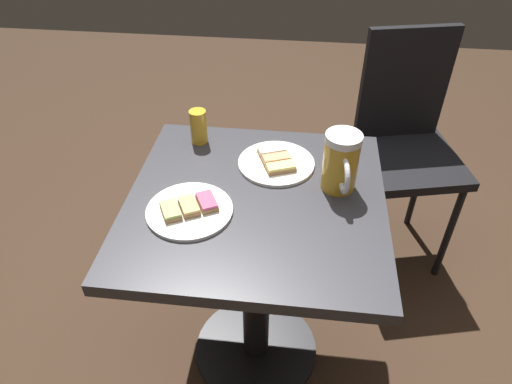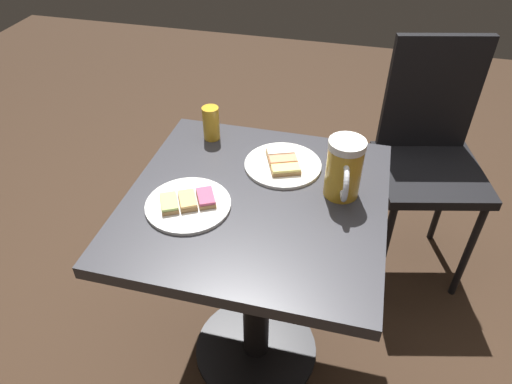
% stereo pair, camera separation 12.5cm
% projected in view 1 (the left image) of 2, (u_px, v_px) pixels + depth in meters
% --- Properties ---
extents(ground_plane, '(6.00, 6.00, 0.00)m').
position_uv_depth(ground_plane, '(256.00, 349.00, 1.72)').
color(ground_plane, '#382619').
extents(cafe_table, '(0.69, 0.70, 0.73)m').
position_uv_depth(cafe_table, '(256.00, 243.00, 1.37)').
color(cafe_table, black).
rests_on(cafe_table, ground_plane).
extents(plate_near, '(0.23, 0.23, 0.03)m').
position_uv_depth(plate_near, '(189.00, 209.00, 1.21)').
color(plate_near, white).
rests_on(plate_near, cafe_table).
extents(plate_far, '(0.23, 0.23, 0.03)m').
position_uv_depth(plate_far, '(276.00, 162.00, 1.37)').
color(plate_far, white).
rests_on(plate_far, cafe_table).
extents(beer_mug, '(0.16, 0.10, 0.17)m').
position_uv_depth(beer_mug, '(341.00, 163.00, 1.24)').
color(beer_mug, gold).
rests_on(beer_mug, cafe_table).
extents(beer_glass_small, '(0.05, 0.05, 0.11)m').
position_uv_depth(beer_glass_small, '(199.00, 127.00, 1.44)').
color(beer_glass_small, gold).
rests_on(beer_glass_small, cafe_table).
extents(cafe_chair, '(0.46, 0.46, 0.95)m').
position_uv_depth(cafe_chair, '(405.00, 137.00, 1.82)').
color(cafe_chair, black).
rests_on(cafe_chair, ground_plane).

